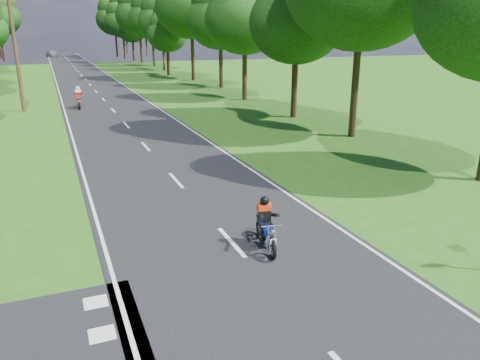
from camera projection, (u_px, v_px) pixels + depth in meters
name	position (u px, v px, depth m)	size (l,w,h in m)	color
ground	(262.00, 276.00, 11.17)	(160.00, 160.00, 0.00)	#285112
main_road	(85.00, 80.00, 55.26)	(7.00, 140.00, 0.02)	black
road_markings	(86.00, 81.00, 53.56)	(7.40, 140.00, 0.01)	silver
treeline	(84.00, 9.00, 62.13)	(40.00, 115.35, 14.78)	black
telegraph_pole	(16.00, 53.00, 32.47)	(1.20, 0.26, 8.00)	#382616
rider_near_blue	(266.00, 223.00, 12.43)	(0.56, 1.67, 1.40)	navy
rider_far_red	(79.00, 97.00, 34.77)	(0.65, 1.96, 1.63)	#AB190D
distant_car	(52.00, 54.00, 100.75)	(1.68, 4.18, 1.42)	#A5A7AC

